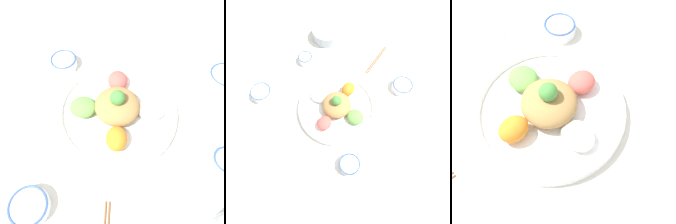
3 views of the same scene
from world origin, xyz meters
The scene contains 7 objects.
ground_plane centered at (0.00, 0.00, 0.00)m, with size 2.40×2.40×0.00m, color silver.
salad_platter centered at (-0.02, 0.01, 0.03)m, with size 0.40×0.40×0.13m.
sauce_bowl_red centered at (-0.09, -0.40, 0.03)m, with size 0.11×0.11×0.05m.
sauce_bowl_dark centered at (-0.16, 0.36, 0.02)m, with size 0.11×0.11×0.04m.
rice_bowl_plain centered at (0.26, 0.08, 0.02)m, with size 0.10×0.10×0.04m.
serving_spoon_main centered at (0.27, 0.25, 0.00)m, with size 0.12×0.05×0.01m.
serving_spoon_extra centered at (0.43, -0.07, 0.00)m, with size 0.10×0.10×0.01m.
Camera 1 is at (-0.32, 0.19, 0.65)m, focal length 35.00 mm.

